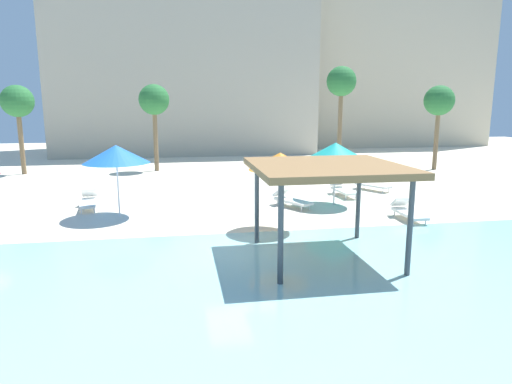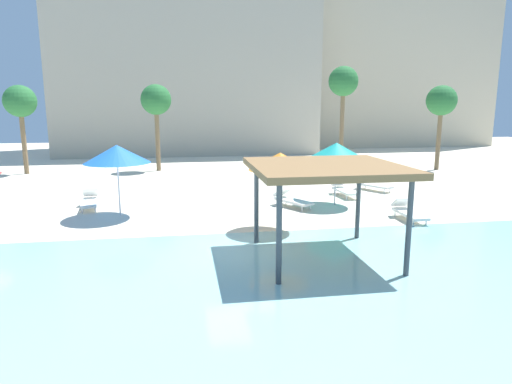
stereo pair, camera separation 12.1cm
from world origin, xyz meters
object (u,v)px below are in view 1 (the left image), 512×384
Objects in this scene: lounge_chair_5 at (370,184)px; palm_tree_0 at (341,84)px; lounge_chair_2 at (290,199)px; beach_umbrella_teal_2 at (336,151)px; lounge_chair_1 at (407,211)px; lounge_chair_3 at (89,201)px; palm_tree_1 at (17,103)px; beach_umbrella_blue_3 at (116,154)px; palm_tree_2 at (154,101)px; lounge_chair_6 at (343,189)px; beach_umbrella_orange_1 at (280,161)px; palm_tree_3 at (439,102)px; shade_pavilion at (327,171)px.

palm_tree_0 reaches higher than lounge_chair_5.
palm_tree_0 reaches higher than lounge_chair_2.
beach_umbrella_teal_2 reaches higher than lounge_chair_1.
lounge_chair_1 is at bearing 65.01° from lounge_chair_3.
lounge_chair_5 is 0.36× the size of palm_tree_1.
lounge_chair_3 is 0.37× the size of palm_tree_1.
palm_tree_0 is (12.72, 10.89, 3.09)m from beach_umbrella_blue_3.
lounge_chair_2 is 0.36× the size of palm_tree_1.
palm_tree_2 is (7.95, 0.07, 0.10)m from palm_tree_1.
lounge_chair_6 is (1.04, 1.76, -1.99)m from beach_umbrella_teal_2.
beach_umbrella_teal_2 reaches higher than lounge_chair_6.
lounge_chair_2 is (6.84, 0.48, -2.06)m from beach_umbrella_blue_3.
beach_umbrella_teal_2 is 11.52m from palm_tree_0.
palm_tree_1 is at bearing -123.62° from lounge_chair_6.
lounge_chair_3 is (-7.01, 4.47, -2.03)m from beach_umbrella_orange_1.
palm_tree_3 is at bearing 124.80° from lounge_chair_6.
lounge_chair_3 is (-7.60, 7.51, -2.14)m from shade_pavilion.
palm_tree_1 is at bearing -179.51° from palm_tree_2.
lounge_chair_1 is (4.40, 3.60, -2.14)m from shade_pavilion.
lounge_chair_2 is 0.36× the size of palm_tree_2.
palm_tree_3 reaches higher than lounge_chair_5.
lounge_chair_3 is at bearing -158.61° from palm_tree_3.
beach_umbrella_teal_2 is 1.37× the size of lounge_chair_5.
beach_umbrella_blue_3 is at bearing 34.58° from lounge_chair_3.
lounge_chair_5 is 0.36× the size of palm_tree_2.
palm_tree_1 is 0.99× the size of palm_tree_3.
shade_pavilion is 1.44× the size of beach_umbrella_blue_3.
lounge_chair_6 is (9.81, 2.30, -2.06)m from beach_umbrella_blue_3.
lounge_chair_5 is at bearing 91.25° from lounge_chair_2.
lounge_chair_5 is (5.47, 9.35, -2.14)m from shade_pavilion.
palm_tree_2 is (-5.94, 11.53, 4.05)m from lounge_chair_2.
beach_umbrella_teal_2 is 1.36× the size of lounge_chair_3.
lounge_chair_6 is at bearing 86.76° from lounge_chair_3.
lounge_chair_6 is at bearing 91.55° from lounge_chair_2.
lounge_chair_1 is 5.85m from lounge_chair_5.
beach_umbrella_teal_2 is at bearing -35.76° from palm_tree_1.
palm_tree_3 reaches higher than palm_tree_1.
palm_tree_0 reaches higher than shade_pavilion.
palm_tree_1 reaches higher than shade_pavilion.
lounge_chair_6 is (-1.87, -1.11, 0.00)m from lounge_chair_5.
palm_tree_0 is at bearing 157.38° from lounge_chair_6.
beach_umbrella_teal_2 is 0.97× the size of beach_umbrella_blue_3.
palm_tree_1 is at bearing 120.60° from beach_umbrella_blue_3.
shade_pavilion and beach_umbrella_teal_2 have the same top height.
palm_tree_3 is at bearing -13.11° from palm_tree_0.
lounge_chair_1 is 0.98× the size of lounge_chair_2.
palm_tree_1 is at bearing 176.97° from palm_tree_0.
beach_umbrella_orange_1 reaches higher than lounge_chair_1.
shade_pavilion is 2.04× the size of lounge_chair_5.
lounge_chair_5 is at bearing -139.49° from palm_tree_3.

